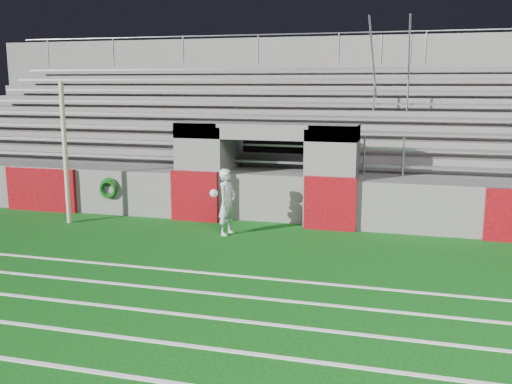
% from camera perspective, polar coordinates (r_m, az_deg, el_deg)
% --- Properties ---
extents(ground, '(90.00, 90.00, 0.00)m').
position_cam_1_polar(ground, '(12.08, -3.19, -6.64)').
color(ground, '#0B470F').
rests_on(ground, ground).
extents(field_post, '(0.12, 0.12, 3.67)m').
position_cam_1_polar(field_post, '(15.56, -18.54, 3.67)').
color(field_post, tan).
rests_on(field_post, ground).
extents(field_markings, '(28.00, 8.09, 0.01)m').
position_cam_1_polar(field_markings, '(7.85, -15.33, -17.01)').
color(field_markings, white).
rests_on(field_markings, ground).
extents(stadium_structure, '(26.00, 8.48, 5.42)m').
position_cam_1_polar(stadium_structure, '(19.36, 4.26, 4.48)').
color(stadium_structure, '#575452').
rests_on(stadium_structure, ground).
extents(goalkeeper_with_ball, '(0.64, 0.66, 1.61)m').
position_cam_1_polar(goalkeeper_with_ball, '(13.76, -2.92, -0.98)').
color(goalkeeper_with_ball, '#B7BDC1').
rests_on(goalkeeper_with_ball, ground).
extents(hose_coil, '(0.54, 0.15, 0.58)m').
position_cam_1_polar(hose_coil, '(16.25, -14.52, 0.37)').
color(hose_coil, '#0D4510').
rests_on(hose_coil, ground).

